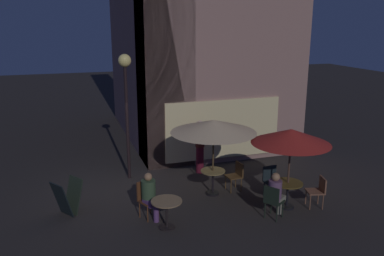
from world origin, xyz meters
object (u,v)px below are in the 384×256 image
at_px(cafe_table_2, 167,208).
at_px(patron_seated_1, 150,193).
at_px(menu_sandwich_board, 68,197).
at_px(patio_umbrella_0, 291,137).
at_px(cafe_chair_3, 236,174).
at_px(street_lamp_near_corner, 126,84).
at_px(patron_standing_2, 200,146).
at_px(patron_seated_0, 276,192).
at_px(cafe_table_0, 288,189).
at_px(cafe_chair_1, 318,189).
at_px(cafe_chair_0, 273,199).
at_px(patio_umbrella_1, 214,126).
at_px(cafe_chair_4, 146,196).
at_px(cafe_table_1, 213,177).
at_px(cafe_chair_2, 271,179).

height_order(cafe_table_2, patron_seated_1, patron_seated_1).
bearing_deg(menu_sandwich_board, patio_umbrella_0, -47.71).
bearing_deg(cafe_chair_3, street_lamp_near_corner, -39.05).
bearing_deg(street_lamp_near_corner, patron_standing_2, -5.84).
bearing_deg(cafe_chair_3, patron_seated_0, 91.80).
height_order(cafe_table_0, cafe_chair_3, cafe_chair_3).
distance_m(cafe_chair_1, patron_standing_2, 4.12).
relative_size(patron_seated_0, patron_seated_1, 1.01).
distance_m(patio_umbrella_0, cafe_chair_0, 1.70).
distance_m(menu_sandwich_board, patron_standing_2, 4.68).
relative_size(menu_sandwich_board, patio_umbrella_1, 0.38).
relative_size(cafe_chair_4, patron_seated_0, 0.78).
bearing_deg(patron_seated_1, cafe_table_1, 89.34).
relative_size(cafe_chair_0, cafe_chair_2, 1.02).
distance_m(menu_sandwich_board, cafe_chair_4, 2.08).
relative_size(patio_umbrella_0, patron_seated_1, 1.81).
bearing_deg(cafe_table_1, patron_seated_0, -61.39).
height_order(patio_umbrella_1, patron_standing_2, patio_umbrella_1).
bearing_deg(cafe_table_0, cafe_chair_4, 169.77).
bearing_deg(patron_standing_2, cafe_table_0, -146.52).
xyz_separation_m(cafe_table_2, cafe_chair_0, (2.68, -0.40, 0.01)).
distance_m(cafe_table_2, cafe_chair_2, 3.46).
bearing_deg(patron_seated_1, cafe_chair_1, 55.82).
relative_size(cafe_table_2, patron_standing_2, 0.42).
bearing_deg(patio_umbrella_1, cafe_table_2, -139.34).
height_order(cafe_chair_1, cafe_chair_2, cafe_chair_2).
bearing_deg(patron_seated_1, menu_sandwich_board, -138.56).
distance_m(cafe_chair_0, cafe_chair_2, 1.45).
bearing_deg(cafe_table_0, cafe_table_2, -178.71).
bearing_deg(cafe_chair_2, cafe_chair_0, -30.70).
height_order(street_lamp_near_corner, patron_standing_2, street_lamp_near_corner).
bearing_deg(cafe_chair_4, patio_umbrella_1, 85.55).
bearing_deg(patron_seated_1, cafe_chair_0, 46.45).
bearing_deg(patron_standing_2, cafe_chair_4, 147.76).
bearing_deg(patron_seated_0, patio_umbrella_0, 0.00).
relative_size(cafe_table_2, patio_umbrella_1, 0.31).
relative_size(cafe_table_2, cafe_chair_3, 0.89).
relative_size(cafe_table_1, cafe_chair_0, 0.80).
height_order(menu_sandwich_board, cafe_table_1, menu_sandwich_board).
xyz_separation_m(cafe_chair_4, patron_seated_1, (0.06, -0.14, 0.13)).
bearing_deg(patron_seated_0, patron_standing_2, 68.64).
bearing_deg(patio_umbrella_0, street_lamp_near_corner, 136.99).
xyz_separation_m(cafe_table_1, cafe_table_2, (-1.79, -1.54, 0.01)).
distance_m(patio_umbrella_1, cafe_chair_2, 2.27).
height_order(cafe_chair_2, patron_seated_0, patron_seated_0).
bearing_deg(cafe_table_2, cafe_chair_2, 14.89).
height_order(cafe_table_0, cafe_chair_1, cafe_chair_1).
bearing_deg(patron_standing_2, cafe_chair_1, -137.10).
xyz_separation_m(cafe_table_0, cafe_chair_0, (-0.71, -0.48, -0.00)).
bearing_deg(cafe_chair_0, cafe_chair_3, 59.58).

